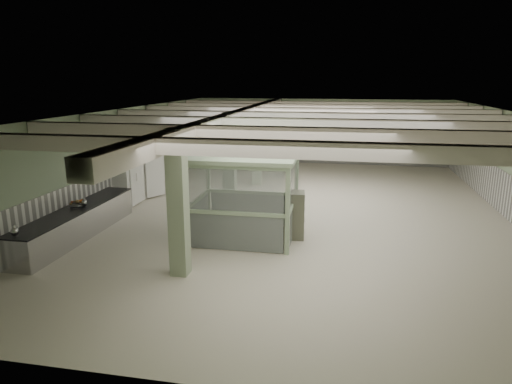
% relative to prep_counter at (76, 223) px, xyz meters
% --- Properties ---
extents(floor, '(20.00, 20.00, 0.00)m').
position_rel_prep_counter_xyz_m(floor, '(6.54, 4.06, -0.46)').
color(floor, silver).
rests_on(floor, ground).
extents(ceiling, '(14.00, 20.00, 0.02)m').
position_rel_prep_counter_xyz_m(ceiling, '(6.54, 4.06, 3.14)').
color(ceiling, beige).
rests_on(ceiling, wall_back).
extents(wall_back, '(14.00, 0.02, 3.60)m').
position_rel_prep_counter_xyz_m(wall_back, '(6.54, 14.06, 1.34)').
color(wall_back, '#97AE8B').
rests_on(wall_back, floor).
extents(wall_front, '(14.00, 0.02, 3.60)m').
position_rel_prep_counter_xyz_m(wall_front, '(6.54, -5.94, 1.34)').
color(wall_front, '#97AE8B').
rests_on(wall_front, floor).
extents(wall_left, '(0.02, 20.00, 3.60)m').
position_rel_prep_counter_xyz_m(wall_left, '(-0.46, 4.06, 1.34)').
color(wall_left, '#97AE8B').
rests_on(wall_left, floor).
extents(wainscot_left, '(0.05, 19.90, 1.50)m').
position_rel_prep_counter_xyz_m(wainscot_left, '(-0.43, 4.06, 0.29)').
color(wainscot_left, white).
rests_on(wainscot_left, floor).
extents(wainscot_back, '(13.90, 0.05, 1.50)m').
position_rel_prep_counter_xyz_m(wainscot_back, '(6.54, 14.04, 0.29)').
color(wainscot_back, white).
rests_on(wainscot_back, floor).
extents(girder, '(0.45, 19.90, 0.40)m').
position_rel_prep_counter_xyz_m(girder, '(4.04, 4.06, 2.92)').
color(girder, white).
rests_on(girder, ceiling).
extents(beam_a, '(13.90, 0.35, 0.32)m').
position_rel_prep_counter_xyz_m(beam_a, '(6.54, -3.44, 2.96)').
color(beam_a, white).
rests_on(beam_a, ceiling).
extents(beam_b, '(13.90, 0.35, 0.32)m').
position_rel_prep_counter_xyz_m(beam_b, '(6.54, -0.94, 2.96)').
color(beam_b, white).
rests_on(beam_b, ceiling).
extents(beam_c, '(13.90, 0.35, 0.32)m').
position_rel_prep_counter_xyz_m(beam_c, '(6.54, 1.56, 2.96)').
color(beam_c, white).
rests_on(beam_c, ceiling).
extents(beam_d, '(13.90, 0.35, 0.32)m').
position_rel_prep_counter_xyz_m(beam_d, '(6.54, 4.06, 2.96)').
color(beam_d, white).
rests_on(beam_d, ceiling).
extents(beam_e, '(13.90, 0.35, 0.32)m').
position_rel_prep_counter_xyz_m(beam_e, '(6.54, 6.56, 2.96)').
color(beam_e, white).
rests_on(beam_e, ceiling).
extents(beam_f, '(13.90, 0.35, 0.32)m').
position_rel_prep_counter_xyz_m(beam_f, '(6.54, 9.06, 2.96)').
color(beam_f, white).
rests_on(beam_f, ceiling).
extents(beam_g, '(13.90, 0.35, 0.32)m').
position_rel_prep_counter_xyz_m(beam_g, '(6.54, 11.56, 2.96)').
color(beam_g, white).
rests_on(beam_g, ceiling).
extents(column_a, '(0.42, 0.42, 3.60)m').
position_rel_prep_counter_xyz_m(column_a, '(4.04, -1.94, 1.34)').
color(column_a, '#9BAD8C').
rests_on(column_a, floor).
extents(column_b, '(0.42, 0.42, 3.60)m').
position_rel_prep_counter_xyz_m(column_b, '(4.04, 3.06, 1.34)').
color(column_b, '#9BAD8C').
rests_on(column_b, floor).
extents(column_c, '(0.42, 0.42, 3.60)m').
position_rel_prep_counter_xyz_m(column_c, '(4.04, 8.06, 1.34)').
color(column_c, '#9BAD8C').
rests_on(column_c, floor).
extents(column_d, '(0.42, 0.42, 3.60)m').
position_rel_prep_counter_xyz_m(column_d, '(4.04, 12.06, 1.34)').
color(column_d, '#9BAD8C').
rests_on(column_d, floor).
extents(pendant_front, '(0.44, 0.44, 0.22)m').
position_rel_prep_counter_xyz_m(pendant_front, '(7.04, -0.94, 2.59)').
color(pendant_front, '#324335').
rests_on(pendant_front, ceiling).
extents(pendant_mid, '(0.44, 0.44, 0.22)m').
position_rel_prep_counter_xyz_m(pendant_mid, '(7.04, 4.56, 2.59)').
color(pendant_mid, '#324335').
rests_on(pendant_mid, ceiling).
extents(pendant_back, '(0.44, 0.44, 0.22)m').
position_rel_prep_counter_xyz_m(pendant_back, '(7.04, 9.56, 2.59)').
color(pendant_back, '#324335').
rests_on(pendant_back, ceiling).
extents(prep_counter, '(0.96, 5.54, 0.91)m').
position_rel_prep_counter_xyz_m(prep_counter, '(0.00, 0.00, 0.00)').
color(prep_counter, '#B3B2B7').
rests_on(prep_counter, floor).
extents(pitcher_near, '(0.27, 0.28, 0.29)m').
position_rel_prep_counter_xyz_m(pitcher_near, '(-0.07, -2.48, 0.58)').
color(pitcher_near, '#B3B2B7').
rests_on(pitcher_near, prep_counter).
extents(pitcher_far, '(0.24, 0.26, 0.26)m').
position_rel_prep_counter_xyz_m(pitcher_far, '(0.14, 0.30, 0.57)').
color(pitcher_far, '#B3B2B7').
rests_on(pitcher_far, prep_counter).
extents(veg_colander, '(0.46, 0.46, 0.19)m').
position_rel_prep_counter_xyz_m(veg_colander, '(-0.10, 0.24, 0.53)').
color(veg_colander, '#45464B').
rests_on(veg_colander, prep_counter).
extents(orange_bowl, '(0.36, 0.36, 0.10)m').
position_rel_prep_counter_xyz_m(orange_bowl, '(0.00, 0.35, 0.49)').
color(orange_bowl, '#B2B2B7').
rests_on(orange_bowl, prep_counter).
extents(walkin_cooler, '(0.98, 2.35, 2.16)m').
position_rel_prep_counter_xyz_m(walkin_cooler, '(-0.08, 4.25, 0.62)').
color(walkin_cooler, white).
rests_on(walkin_cooler, floor).
extents(guard_booth, '(3.20, 2.72, 2.56)m').
position_rel_prep_counter_xyz_m(guard_booth, '(4.98, 1.03, 1.27)').
color(guard_booth, '#A1BA95').
rests_on(guard_booth, floor).
extents(filing_cabinet, '(0.53, 0.70, 1.43)m').
position_rel_prep_counter_xyz_m(filing_cabinet, '(6.56, 1.26, 0.25)').
color(filing_cabinet, '#646554').
rests_on(filing_cabinet, floor).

